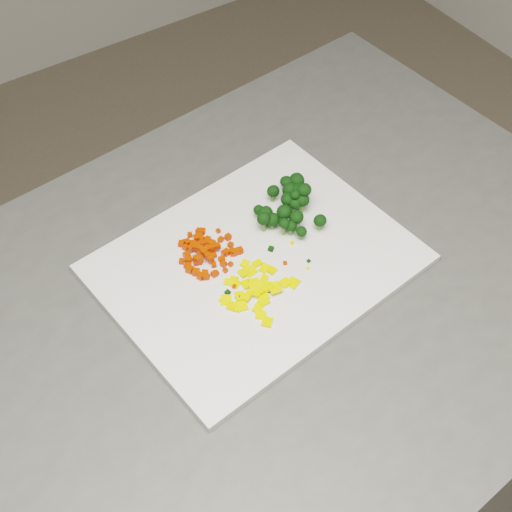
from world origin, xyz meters
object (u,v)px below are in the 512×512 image
counter_block (257,445)px  broccoli_pile (293,204)px  carrot_pile (208,250)px  cutting_board (256,263)px  pepper_pile (260,289)px

counter_block → broccoli_pile: (0.12, 0.09, 0.49)m
carrot_pile → broccoli_pile: bearing=-1.1°
cutting_board → broccoli_pile: size_ratio=3.75×
pepper_pile → carrot_pile: bearing=104.4°
counter_block → broccoli_pile: size_ratio=9.88×
counter_block → carrot_pile: carrot_pile is taller
counter_block → pepper_pile: size_ratio=10.22×
counter_block → carrot_pile: 0.48m
carrot_pile → broccoli_pile: (0.14, -0.00, 0.01)m
counter_block → cutting_board: 0.46m
cutting_board → carrot_pile: size_ratio=4.50×
pepper_pile → counter_block: bearing=154.7°
counter_block → carrot_pile: size_ratio=11.85×
cutting_board → pepper_pile: (-0.03, -0.05, 0.01)m
pepper_pile → broccoli_pile: (0.11, 0.09, 0.02)m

